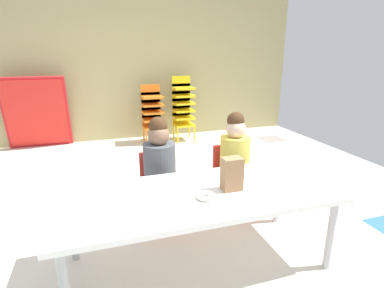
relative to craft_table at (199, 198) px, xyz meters
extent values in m
cube|color=silver|center=(-0.05, 0.77, -0.51)|extent=(5.79, 5.33, 0.02)
cube|color=silver|center=(1.30, 2.57, -0.50)|extent=(0.43, 0.43, 0.00)
cube|color=gray|center=(2.20, 2.57, -0.50)|extent=(0.43, 0.43, 0.00)
cube|color=#478C51|center=(0.85, 0.77, -0.50)|extent=(0.43, 0.43, 0.00)
cube|color=silver|center=(1.30, 2.12, -0.50)|extent=(0.43, 0.43, 0.00)
cube|color=tan|center=(-0.05, 3.44, 0.77)|extent=(5.79, 0.10, 2.53)
cube|color=white|center=(0.00, 0.00, 0.03)|extent=(1.79, 0.74, 0.04)
cylinder|color=#B2B2B7|center=(0.81, -0.31, -0.24)|extent=(0.05, 0.05, 0.50)
cylinder|color=#B2B2B7|center=(-0.81, 0.31, -0.24)|extent=(0.05, 0.05, 0.50)
cylinder|color=#B2B2B7|center=(0.81, 0.31, -0.24)|extent=(0.05, 0.05, 0.50)
cube|color=red|center=(-0.13, 0.59, -0.20)|extent=(0.32, 0.30, 0.03)
cube|color=red|center=(-0.13, 0.74, -0.05)|extent=(0.29, 0.02, 0.30)
cylinder|color=#4C5156|center=(-0.13, 0.59, 0.02)|extent=(0.32, 0.32, 0.38)
sphere|color=#8C664C|center=(-0.13, 0.59, 0.28)|extent=(0.17, 0.17, 0.17)
sphere|color=#472D19|center=(-0.13, 0.60, 0.35)|extent=(0.15, 0.15, 0.15)
cylinder|color=red|center=(-0.27, 0.46, -0.35)|extent=(0.02, 0.02, 0.28)
cylinder|color=red|center=(0.01, 0.46, -0.35)|extent=(0.02, 0.02, 0.28)
cylinder|color=red|center=(-0.27, 0.72, -0.35)|extent=(0.02, 0.02, 0.28)
cylinder|color=red|center=(0.01, 0.72, -0.35)|extent=(0.02, 0.02, 0.28)
cube|color=red|center=(0.54, 0.59, -0.20)|extent=(0.32, 0.30, 0.03)
cube|color=red|center=(0.54, 0.74, -0.05)|extent=(0.29, 0.02, 0.30)
cylinder|color=#D8C64C|center=(0.54, 0.59, 0.02)|extent=(0.30, 0.30, 0.38)
sphere|color=beige|center=(0.54, 0.59, 0.28)|extent=(0.17, 0.17, 0.17)
sphere|color=#472D19|center=(0.54, 0.60, 0.35)|extent=(0.15, 0.15, 0.15)
cylinder|color=red|center=(0.40, 0.46, -0.35)|extent=(0.02, 0.02, 0.28)
cylinder|color=red|center=(0.68, 0.46, -0.35)|extent=(0.02, 0.02, 0.28)
cylinder|color=red|center=(0.40, 0.72, -0.35)|extent=(0.02, 0.02, 0.28)
cylinder|color=red|center=(0.68, 0.72, -0.35)|extent=(0.02, 0.02, 0.28)
cube|color=orange|center=(0.26, 2.99, -0.24)|extent=(0.32, 0.30, 0.03)
cube|color=orange|center=(0.26, 3.13, -0.15)|extent=(0.30, 0.02, 0.18)
cube|color=orange|center=(0.26, 2.99, -0.12)|extent=(0.32, 0.30, 0.03)
cube|color=orange|center=(0.26, 3.13, -0.03)|extent=(0.30, 0.02, 0.18)
cube|color=orange|center=(0.26, 2.99, 0.00)|extent=(0.32, 0.30, 0.03)
cube|color=orange|center=(0.26, 3.13, 0.09)|extent=(0.30, 0.02, 0.18)
cube|color=orange|center=(0.26, 2.99, 0.12)|extent=(0.32, 0.30, 0.03)
cube|color=orange|center=(0.26, 3.13, 0.21)|extent=(0.30, 0.02, 0.18)
cube|color=orange|center=(0.26, 2.99, 0.24)|extent=(0.32, 0.30, 0.03)
cube|color=orange|center=(0.26, 3.13, 0.33)|extent=(0.30, 0.02, 0.18)
cylinder|color=orange|center=(0.12, 2.86, -0.37)|extent=(0.02, 0.02, 0.26)
cylinder|color=orange|center=(0.40, 2.86, -0.37)|extent=(0.02, 0.02, 0.26)
cylinder|color=orange|center=(0.12, 3.12, -0.37)|extent=(0.02, 0.02, 0.26)
cylinder|color=orange|center=(0.40, 3.12, -0.37)|extent=(0.02, 0.02, 0.26)
cube|color=yellow|center=(0.77, 2.99, -0.24)|extent=(0.32, 0.30, 0.03)
cube|color=yellow|center=(0.77, 3.13, -0.15)|extent=(0.30, 0.02, 0.18)
cube|color=yellow|center=(0.77, 2.99, -0.12)|extent=(0.32, 0.30, 0.03)
cube|color=yellow|center=(0.77, 3.13, -0.03)|extent=(0.30, 0.02, 0.18)
cube|color=yellow|center=(0.77, 2.99, 0.00)|extent=(0.32, 0.30, 0.03)
cube|color=yellow|center=(0.77, 3.13, 0.09)|extent=(0.30, 0.02, 0.18)
cube|color=yellow|center=(0.77, 2.99, 0.12)|extent=(0.32, 0.30, 0.03)
cube|color=yellow|center=(0.77, 3.13, 0.21)|extent=(0.30, 0.02, 0.18)
cube|color=yellow|center=(0.77, 2.99, 0.24)|extent=(0.32, 0.30, 0.03)
cube|color=yellow|center=(0.77, 3.13, 0.33)|extent=(0.30, 0.02, 0.18)
cube|color=yellow|center=(0.77, 2.99, 0.36)|extent=(0.32, 0.30, 0.03)
cube|color=yellow|center=(0.77, 3.13, 0.45)|extent=(0.30, 0.02, 0.18)
cylinder|color=yellow|center=(0.63, 2.86, -0.37)|extent=(0.02, 0.02, 0.26)
cylinder|color=yellow|center=(0.91, 2.86, -0.37)|extent=(0.02, 0.02, 0.26)
cylinder|color=yellow|center=(0.63, 3.12, -0.37)|extent=(0.02, 0.02, 0.26)
cylinder|color=yellow|center=(0.91, 3.12, -0.37)|extent=(0.02, 0.02, 0.26)
cube|color=red|center=(-1.44, 3.25, 0.04)|extent=(0.90, 0.28, 1.09)
cube|color=red|center=(-1.44, 3.22, 0.04)|extent=(0.83, 0.23, 0.99)
cube|color=#9E754C|center=(0.22, -0.03, 0.15)|extent=(0.13, 0.09, 0.22)
cylinder|color=white|center=(0.01, -0.11, 0.05)|extent=(0.18, 0.18, 0.01)
torus|color=white|center=(0.01, -0.11, 0.07)|extent=(0.12, 0.12, 0.03)
camera|label=1|loc=(-0.58, -1.66, 0.91)|focal=28.10mm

